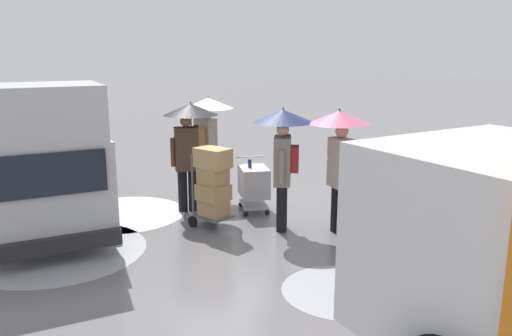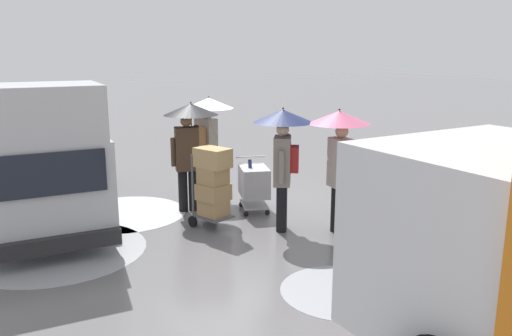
% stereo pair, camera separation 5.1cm
% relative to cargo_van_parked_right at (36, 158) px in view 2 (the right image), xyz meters
% --- Properties ---
extents(ground_plane, '(90.00, 90.00, 0.00)m').
position_rel_cargo_van_parked_right_xyz_m(ground_plane, '(-3.47, 0.91, -1.18)').
color(ground_plane, slate).
extents(slush_patch_near_cluster, '(2.36, 2.36, 0.01)m').
position_rel_cargo_van_parked_right_xyz_m(slush_patch_near_cluster, '(-1.45, 0.40, -1.18)').
color(slush_patch_near_cluster, silver).
rests_on(slush_patch_near_cluster, ground).
extents(slush_patch_under_van, '(1.62, 1.62, 0.01)m').
position_rel_cargo_van_parked_right_xyz_m(slush_patch_under_van, '(-3.07, 5.08, -1.18)').
color(slush_patch_under_van, '#999BA0').
rests_on(slush_patch_under_van, ground).
extents(slush_patch_mid_street, '(2.75, 2.75, 0.01)m').
position_rel_cargo_van_parked_right_xyz_m(slush_patch_mid_street, '(-0.01, 1.79, -1.18)').
color(slush_patch_mid_street, '#999BA0').
rests_on(slush_patch_mid_street, ground).
extents(cargo_van_parked_right, '(2.39, 5.43, 2.60)m').
position_rel_cargo_van_parked_right_xyz_m(cargo_van_parked_right, '(0.00, 0.00, 0.00)').
color(cargo_van_parked_right, '#B7BABF').
rests_on(cargo_van_parked_right, ground).
extents(shopping_cart_vendor, '(0.78, 0.95, 1.04)m').
position_rel_cargo_van_parked_right_xyz_m(shopping_cart_vendor, '(-3.73, 1.47, -0.61)').
color(shopping_cart_vendor, '#B2B2B7').
rests_on(shopping_cart_vendor, ground).
extents(hand_dolly_boxes, '(0.70, 0.82, 1.44)m').
position_rel_cargo_van_parked_right_xyz_m(hand_dolly_boxes, '(-2.64, 1.97, -0.35)').
color(hand_dolly_boxes, '#515156').
rests_on(hand_dolly_boxes, ground).
extents(pedestrian_pink_side, '(1.04, 1.04, 2.15)m').
position_rel_cargo_van_parked_right_xyz_m(pedestrian_pink_side, '(-3.45, -0.07, 0.39)').
color(pedestrian_pink_side, black).
rests_on(pedestrian_pink_side, ground).
extents(pedestrian_black_side, '(1.04, 1.04, 2.15)m').
position_rel_cargo_van_parked_right_xyz_m(pedestrian_black_side, '(-2.67, 0.84, 0.41)').
color(pedestrian_black_side, black).
rests_on(pedestrian_black_side, ground).
extents(pedestrian_white_side, '(1.04, 1.04, 2.15)m').
position_rel_cargo_van_parked_right_xyz_m(pedestrian_white_side, '(-3.68, 2.62, 0.39)').
color(pedestrian_white_side, black).
rests_on(pedestrian_white_side, ground).
extents(pedestrian_far_side, '(1.04, 1.04, 2.15)m').
position_rel_cargo_van_parked_right_xyz_m(pedestrian_far_side, '(-4.42, 3.23, 0.39)').
color(pedestrian_far_side, black).
rests_on(pedestrian_far_side, ground).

